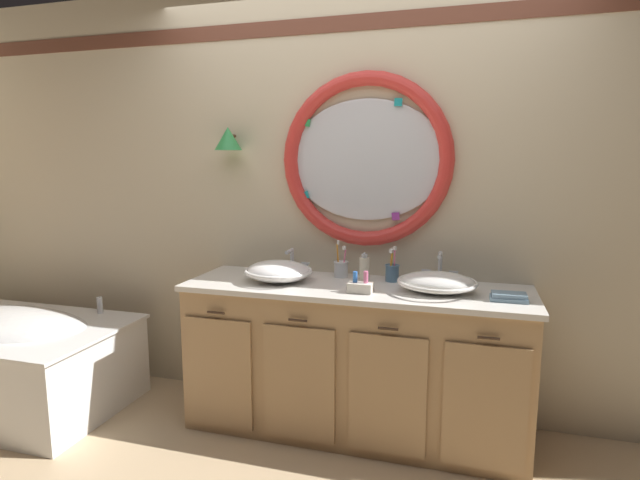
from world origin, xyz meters
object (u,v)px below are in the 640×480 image
sink_basin_left (278,271)px  folded_hand_towel (509,297)px  soap_dispenser (364,268)px  sink_basin_right (437,282)px  toothbrush_holder_right (392,272)px  bathtub (11,356)px  toothbrush_holder_left (341,268)px  toiletry_basket (360,286)px

sink_basin_left → folded_hand_towel: 1.25m
soap_dispenser → sink_basin_right: bearing=-20.2°
sink_basin_left → sink_basin_right: sink_basin_left is taller
sink_basin_left → toothbrush_holder_right: toothbrush_holder_right is taller
sink_basin_left → toothbrush_holder_right: size_ratio=1.91×
bathtub → toothbrush_holder_left: size_ratio=6.50×
toothbrush_holder_left → soap_dispenser: size_ratio=1.33×
toothbrush_holder_left → soap_dispenser: (0.15, -0.05, 0.02)m
bathtub → folded_hand_towel: folded_hand_towel is taller
sink_basin_right → toothbrush_holder_right: (-0.26, 0.19, 0.00)m
bathtub → toothbrush_holder_left: toothbrush_holder_left is taller
toothbrush_holder_right → toiletry_basket: (-0.12, -0.30, -0.02)m
toiletry_basket → bathtub: bearing=-175.1°
bathtub → sink_basin_right: 2.67m
toothbrush_holder_right → folded_hand_towel: toothbrush_holder_right is taller
sink_basin_right → folded_hand_towel: size_ratio=2.32×
toothbrush_holder_left → toothbrush_holder_right: bearing=-4.1°
toothbrush_holder_right → soap_dispenser: size_ratio=1.23×
sink_basin_right → toothbrush_holder_left: bearing=159.9°
sink_basin_left → soap_dispenser: soap_dispenser is taller
sink_basin_right → soap_dispenser: bearing=159.8°
toothbrush_holder_right → soap_dispenser: (-0.16, -0.03, 0.02)m
bathtub → toothbrush_holder_right: (2.32, 0.49, 0.59)m
soap_dispenser → toiletry_basket: bearing=-82.8°
sink_basin_right → toothbrush_holder_right: size_ratio=2.03×
sink_basin_right → sink_basin_left: bearing=180.0°
bathtub → toothbrush_holder_left: (2.02, 0.51, 0.58)m
toothbrush_holder_right → bathtub: bearing=-168.1°
soap_dispenser → sink_basin_left: bearing=-161.8°
toothbrush_holder_left → folded_hand_towel: 0.97m
toothbrush_holder_left → toiletry_basket: size_ratio=1.74×
toothbrush_holder_right → folded_hand_towel: bearing=-21.7°
toothbrush_holder_right → toiletry_basket: 0.32m
sink_basin_left → toiletry_basket: size_ratio=3.08×
sink_basin_right → toiletry_basket: 0.40m
bathtub → folded_hand_towel: bearing=4.7°
toothbrush_holder_left → toothbrush_holder_right: toothbrush_holder_left is taller
sink_basin_right → toothbrush_holder_right: 0.32m
bathtub → toothbrush_holder_right: 2.45m
soap_dispenser → folded_hand_towel: (0.77, -0.21, -0.05)m
sink_basin_left → folded_hand_towel: size_ratio=2.19×
sink_basin_right → soap_dispenser: 0.45m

